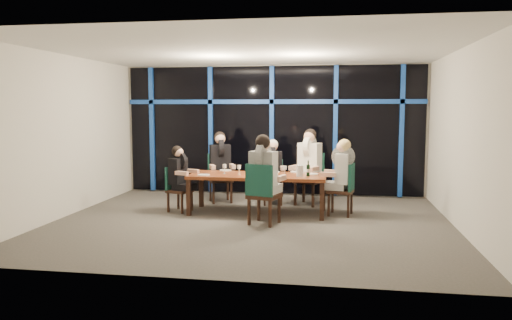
% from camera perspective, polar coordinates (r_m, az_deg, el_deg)
% --- Properties ---
extents(room, '(7.04, 7.00, 3.02)m').
position_cam_1_polar(room, '(8.66, -0.64, 6.01)').
color(room, '#544F4A').
rests_on(room, ground).
extents(window_wall, '(6.86, 0.43, 2.94)m').
position_cam_1_polar(window_wall, '(11.57, 1.90, 3.66)').
color(window_wall, black).
rests_on(window_wall, ground).
extents(dining_table, '(2.60, 1.00, 0.75)m').
position_cam_1_polar(dining_table, '(9.55, 0.19, -2.07)').
color(dining_table, brown).
rests_on(dining_table, ground).
extents(chair_far_left, '(0.63, 0.63, 1.03)m').
position_cam_1_polar(chair_far_left, '(10.80, -4.16, -1.71)').
color(chair_far_left, black).
rests_on(chair_far_left, ground).
extents(chair_far_mid, '(0.49, 0.49, 0.93)m').
position_cam_1_polar(chair_far_mid, '(10.55, 1.92, -2.20)').
color(chair_far_mid, black).
rests_on(chair_far_mid, ground).
extents(chair_far_right, '(0.65, 0.65, 1.08)m').
position_cam_1_polar(chair_far_right, '(10.52, 6.24, -1.78)').
color(chair_far_right, black).
rests_on(chair_far_right, ground).
extents(chair_end_left, '(0.51, 0.51, 0.88)m').
position_cam_1_polar(chair_end_left, '(9.89, -9.06, -2.99)').
color(chair_end_left, black).
rests_on(chair_end_left, ground).
extents(chair_end_right, '(0.53, 0.53, 0.98)m').
position_cam_1_polar(chair_end_right, '(9.51, 10.16, -3.01)').
color(chair_end_right, black).
rests_on(chair_end_right, ground).
extents(chair_near_mid, '(0.61, 0.61, 1.07)m').
position_cam_1_polar(chair_near_mid, '(8.58, 0.69, -3.56)').
color(chair_near_mid, black).
rests_on(chair_near_mid, ground).
extents(diner_far_left, '(0.65, 0.71, 1.01)m').
position_cam_1_polar(diner_far_left, '(10.67, -4.09, 0.40)').
color(diner_far_left, black).
rests_on(diner_far_left, ground).
extents(diner_far_mid, '(0.50, 0.61, 0.90)m').
position_cam_1_polar(diner_far_mid, '(10.42, 1.94, -0.26)').
color(diner_far_mid, black).
rests_on(diner_far_mid, ground).
extents(diner_far_right, '(0.67, 0.74, 1.05)m').
position_cam_1_polar(diner_far_right, '(10.39, 6.05, 0.49)').
color(diner_far_right, white).
rests_on(diner_far_right, ground).
extents(diner_end_left, '(0.60, 0.52, 0.85)m').
position_cam_1_polar(diner_end_left, '(9.80, -8.75, -1.00)').
color(diner_end_left, black).
rests_on(diner_end_left, ground).
extents(diner_end_right, '(0.65, 0.53, 0.96)m').
position_cam_1_polar(diner_end_right, '(9.47, 9.70, -0.66)').
color(diner_end_right, black).
rests_on(diner_end_right, ground).
extents(diner_near_mid, '(0.62, 0.72, 1.04)m').
position_cam_1_polar(diner_near_mid, '(8.61, 0.95, -0.71)').
color(diner_near_mid, black).
rests_on(diner_near_mid, ground).
extents(plate_far_left, '(0.24, 0.24, 0.01)m').
position_cam_1_polar(plate_far_left, '(10.14, -3.50, -1.18)').
color(plate_far_left, white).
rests_on(plate_far_left, dining_table).
extents(plate_far_mid, '(0.24, 0.24, 0.01)m').
position_cam_1_polar(plate_far_mid, '(9.88, 2.02, -1.36)').
color(plate_far_mid, white).
rests_on(plate_far_mid, dining_table).
extents(plate_far_right, '(0.24, 0.24, 0.01)m').
position_cam_1_polar(plate_far_right, '(9.92, 4.65, -1.35)').
color(plate_far_right, white).
rests_on(plate_far_right, dining_table).
extents(plate_end_left, '(0.24, 0.24, 0.01)m').
position_cam_1_polar(plate_end_left, '(9.49, -5.99, -1.70)').
color(plate_end_left, white).
rests_on(plate_end_left, dining_table).
extents(plate_end_right, '(0.24, 0.24, 0.01)m').
position_cam_1_polar(plate_end_right, '(9.61, 6.37, -1.60)').
color(plate_end_right, white).
rests_on(plate_end_right, dining_table).
extents(plate_near_mid, '(0.24, 0.24, 0.01)m').
position_cam_1_polar(plate_near_mid, '(9.15, 2.40, -1.95)').
color(plate_near_mid, white).
rests_on(plate_near_mid, dining_table).
extents(wine_bottle, '(0.07, 0.07, 0.29)m').
position_cam_1_polar(wine_bottle, '(9.35, 5.98, -1.16)').
color(wine_bottle, black).
rests_on(wine_bottle, dining_table).
extents(water_pitcher, '(0.13, 0.12, 0.21)m').
position_cam_1_polar(water_pitcher, '(9.27, 5.00, -1.25)').
color(water_pitcher, silver).
rests_on(water_pitcher, dining_table).
extents(tea_light, '(0.05, 0.05, 0.03)m').
position_cam_1_polar(tea_light, '(9.38, -1.00, -1.72)').
color(tea_light, '#FDA64C').
rests_on(tea_light, dining_table).
extents(wine_glass_a, '(0.07, 0.07, 0.18)m').
position_cam_1_polar(wine_glass_a, '(9.54, -1.95, -0.88)').
color(wine_glass_a, silver).
rests_on(wine_glass_a, dining_table).
extents(wine_glass_b, '(0.07, 0.07, 0.18)m').
position_cam_1_polar(wine_glass_b, '(9.73, 0.45, -0.74)').
color(wine_glass_b, silver).
rests_on(wine_glass_b, dining_table).
extents(wine_glass_c, '(0.07, 0.07, 0.17)m').
position_cam_1_polar(wine_glass_c, '(9.47, 3.33, -0.96)').
color(wine_glass_c, silver).
rests_on(wine_glass_c, dining_table).
extents(wine_glass_d, '(0.07, 0.07, 0.19)m').
position_cam_1_polar(wine_glass_d, '(9.66, -3.62, -0.78)').
color(wine_glass_d, white).
rests_on(wine_glass_d, dining_table).
extents(wine_glass_e, '(0.06, 0.06, 0.16)m').
position_cam_1_polar(wine_glass_e, '(9.57, 5.13, -0.98)').
color(wine_glass_e, silver).
rests_on(wine_glass_e, dining_table).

